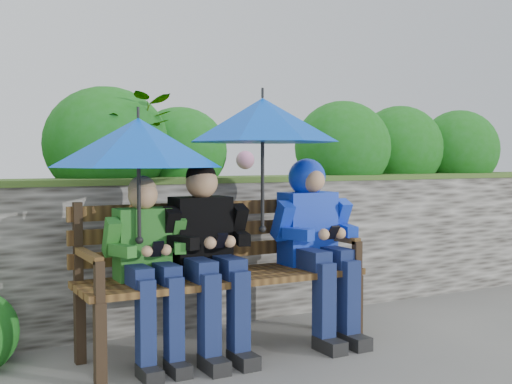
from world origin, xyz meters
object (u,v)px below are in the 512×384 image
park_bench (219,265)px  umbrella_left (138,143)px  boy_right (315,232)px  boy_left (148,258)px  boy_middle (208,248)px  umbrella_right (263,120)px

park_bench → umbrella_left: bearing=-169.8°
boy_right → boy_left: bearing=-179.8°
boy_middle → park_bench: bearing=35.8°
park_bench → umbrella_right: (0.25, -0.09, 0.87)m
boy_middle → umbrella_right: (0.36, -0.01, 0.75)m
boy_left → park_bench: bearing=8.9°
park_bench → umbrella_right: 0.91m
umbrella_right → park_bench: bearing=158.9°
boy_left → boy_right: size_ratio=0.92×
park_bench → umbrella_left: size_ratio=1.79×
boy_right → umbrella_right: bearing=-176.7°
boy_left → umbrella_right: size_ratio=1.15×
park_bench → boy_left: (-0.48, -0.07, 0.09)m
boy_right → umbrella_right: (-0.40, -0.02, 0.70)m
boy_middle → boy_right: bearing=0.8°
boy_left → boy_middle: boy_middle is taller
boy_right → umbrella_right: 0.81m
boy_left → umbrella_left: bearing=-158.6°
boy_middle → boy_right: size_ratio=0.98×
boy_middle → umbrella_right: 0.84m
park_bench → boy_left: size_ratio=1.63×
umbrella_right → boy_left: bearing=178.4°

